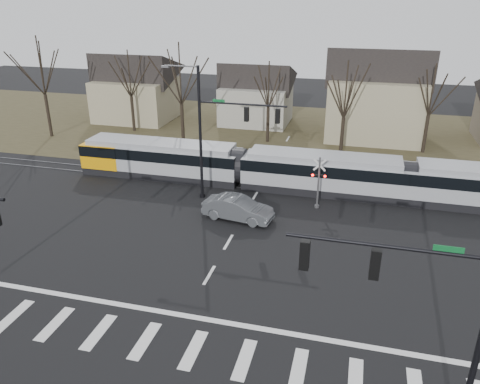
# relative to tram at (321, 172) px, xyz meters

# --- Properties ---
(ground) EXTENTS (140.00, 140.00, 0.00)m
(ground) POSITION_rel_tram_xyz_m (-4.88, -16.00, -1.72)
(ground) COLOR black
(grass_verge) EXTENTS (140.00, 28.00, 0.01)m
(grass_verge) POSITION_rel_tram_xyz_m (-4.88, 16.00, -1.71)
(grass_verge) COLOR #38331E
(grass_verge) RESTS_ON ground
(crosswalk) EXTENTS (27.00, 2.60, 0.01)m
(crosswalk) POSITION_rel_tram_xyz_m (-4.88, -20.00, -1.71)
(crosswalk) COLOR silver
(crosswalk) RESTS_ON ground
(stop_line) EXTENTS (28.00, 0.35, 0.01)m
(stop_line) POSITION_rel_tram_xyz_m (-4.88, -17.80, -1.71)
(stop_line) COLOR silver
(stop_line) RESTS_ON ground
(lane_dashes) EXTENTS (0.18, 30.00, 0.01)m
(lane_dashes) POSITION_rel_tram_xyz_m (-4.88, -0.00, -1.71)
(lane_dashes) COLOR silver
(lane_dashes) RESTS_ON ground
(rail_pair) EXTENTS (90.00, 1.52, 0.06)m
(rail_pair) POSITION_rel_tram_xyz_m (-4.88, -0.20, -1.69)
(rail_pair) COLOR #59595E
(rail_pair) RESTS_ON ground
(tram) EXTENTS (41.52, 3.08, 3.15)m
(tram) POSITION_rel_tram_xyz_m (0.00, 0.00, 0.00)
(tram) COLOR gray
(tram) RESTS_ON ground
(sedan) EXTENTS (3.21, 5.55, 1.66)m
(sedan) POSITION_rel_tram_xyz_m (-5.15, -6.58, -0.88)
(sedan) COLOR #4B4E52
(sedan) RESTS_ON ground
(signal_pole_near_right) EXTENTS (6.72, 0.44, 8.00)m
(signal_pole_near_right) POSITION_rel_tram_xyz_m (5.23, -22.00, 3.45)
(signal_pole_near_right) COLOR black
(signal_pole_near_right) RESTS_ON ground
(signal_pole_far) EXTENTS (9.28, 0.44, 10.20)m
(signal_pole_far) POSITION_rel_tram_xyz_m (-7.29, -3.50, 3.98)
(signal_pole_far) COLOR black
(signal_pole_far) RESTS_ON ground
(rail_crossing_signal) EXTENTS (1.08, 0.36, 4.00)m
(rail_crossing_signal) POSITION_rel_tram_xyz_m (0.12, -3.21, 0.17)
(rail_crossing_signal) COLOR #59595B
(rail_crossing_signal) RESTS_ON ground
(tree_row) EXTENTS (59.20, 7.20, 10.00)m
(tree_row) POSITION_rel_tram_xyz_m (-2.88, 10.00, 3.28)
(tree_row) COLOR black
(tree_row) RESTS_ON ground
(house_a) EXTENTS (9.72, 8.64, 8.60)m
(house_a) POSITION_rel_tram_xyz_m (-24.88, 18.00, 2.75)
(house_a) COLOR gray
(house_a) RESTS_ON ground
(house_b) EXTENTS (8.64, 7.56, 7.65)m
(house_b) POSITION_rel_tram_xyz_m (-9.88, 20.00, 2.25)
(house_b) COLOR gray
(house_b) RESTS_ON ground
(house_c) EXTENTS (10.80, 8.64, 10.10)m
(house_c) POSITION_rel_tram_xyz_m (4.12, 17.00, 3.52)
(house_c) COLOR gray
(house_c) RESTS_ON ground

